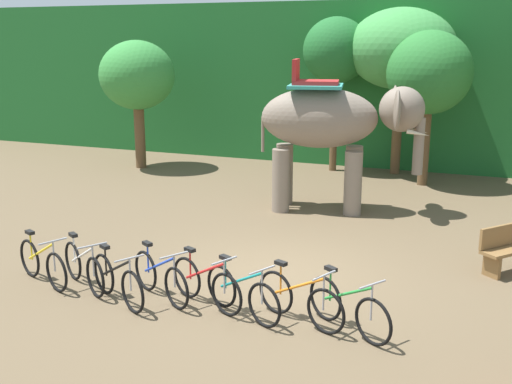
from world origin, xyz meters
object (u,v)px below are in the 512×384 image
bike_orange (300,300)px  bike_green (348,308)px  bike_teal (242,293)px  wooden_bench (512,246)px  tree_center (401,50)px  elephant (333,124)px  bike_red (206,284)px  tree_center_right (137,76)px  tree_far_left (336,52)px  bike_black (117,281)px  tree_right (429,74)px  bike_white (84,267)px  bike_blue (160,277)px  bike_yellow (43,263)px

bike_orange → bike_green: 0.76m
bike_teal → wooden_bench: bearing=42.8°
tree_center → elephant: (-0.86, -5.02, -1.74)m
bike_red → wooden_bench: bike_red is taller
tree_center_right → tree_far_left: bearing=17.1°
tree_center_right → bike_black: (5.54, -9.72, -2.68)m
elephant → wooden_bench: (4.27, -2.93, -1.72)m
tree_center → wooden_bench: (3.40, -7.95, -3.46)m
tree_right → bike_green: size_ratio=3.08×
bike_white → bike_green: same height
bike_red → bike_orange: (1.61, -0.04, 0.00)m
tree_far_left → elephant: size_ratio=1.17×
tree_center_right → bike_black: bearing=-60.3°
wooden_bench → tree_far_left: bearing=125.2°
tree_far_left → tree_right: 3.26m
bike_blue → tree_right: bearing=73.0°
bike_red → bike_teal: bearing=-12.0°
elephant → bike_orange: elephant is taller
tree_right → tree_center_right: bearing=-174.7°
tree_far_left → tree_center: tree_center is taller
bike_white → bike_orange: bearing=0.8°
tree_right → bike_orange: (-0.68, -10.21, -2.90)m
wooden_bench → elephant: bearing=145.5°
tree_far_left → tree_center_right: bearing=-162.9°
tree_right → bike_red: tree_right is taller
bike_blue → bike_teal: bearing=-4.6°
elephant → wooden_bench: size_ratio=3.00×
tree_center_right → bike_teal: 12.46m
tree_center → bike_red: size_ratio=3.30×
tree_center → bike_blue: bearing=-100.3°
bike_yellow → bike_white: bearing=8.2°
bike_orange → wooden_bench: size_ratio=1.12×
tree_center_right → bike_orange: bearing=-47.5°
bike_yellow → bike_white: same height
bike_red → tree_center: bearing=83.7°
elephant → bike_white: size_ratio=2.86×
bike_white → wooden_bench: 7.88m
bike_black → bike_blue: 0.70m
bike_yellow → tree_center: bearing=69.5°
tree_center_right → tree_center: 8.55m
bike_green → elephant: bearing=106.7°
bike_red → wooden_bench: size_ratio=1.12×
bike_orange → tree_far_left: bearing=101.8°
tree_center → tree_center_right: bearing=-165.2°
bike_blue → wooden_bench: bike_blue is taller
tree_far_left → bike_white: 11.94m
elephant → bike_teal: elephant is taller
bike_yellow → bike_red: 3.12m
bike_orange → wooden_bench: bike_orange is taller
tree_right → bike_green: (0.08, -10.22, -2.90)m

